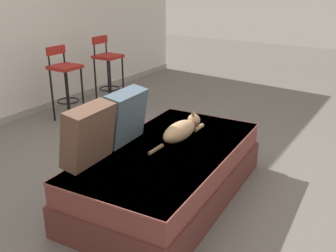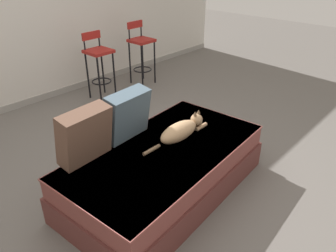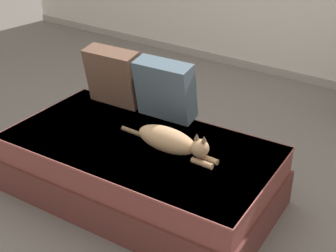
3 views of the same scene
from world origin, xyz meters
name	(u,v)px [view 3 (image 3 of 3)]	position (x,y,z in m)	size (l,w,h in m)	color
ground_plane	(175,170)	(0.00, 0.00, 0.00)	(16.00, 16.00, 0.00)	#66605B
wall_baseboard_trim	(292,75)	(0.00, 2.20, 0.04)	(8.00, 0.02, 0.09)	gray
couch	(141,169)	(0.00, -0.40, 0.22)	(1.84, 1.07, 0.43)	brown
throw_pillow_corner	(114,77)	(-0.51, -0.06, 0.65)	(0.43, 0.24, 0.43)	brown
throw_pillow_middle	(165,90)	(-0.07, -0.03, 0.65)	(0.43, 0.24, 0.43)	#4C6070
cat	(171,141)	(0.23, -0.38, 0.51)	(0.74, 0.17, 0.19)	tan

